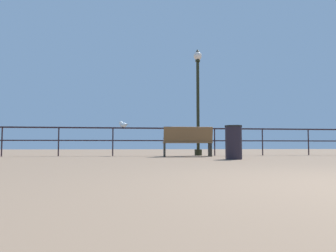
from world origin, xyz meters
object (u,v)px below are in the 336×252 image
(seagull_on_rail, at_px, (123,124))
(bench_near_left, at_px, (188,140))
(lamppost_center, at_px, (198,95))
(trash_bin, at_px, (234,142))

(seagull_on_rail, bearing_deg, bench_near_left, -22.96)
(lamppost_center, height_order, seagull_on_rail, lamppost_center)
(bench_near_left, height_order, trash_bin, bench_near_left)
(trash_bin, bearing_deg, seagull_on_rail, 133.09)
(trash_bin, bearing_deg, bench_near_left, 109.61)
(lamppost_center, distance_m, trash_bin, 3.82)
(lamppost_center, relative_size, trash_bin, 4.48)
(lamppost_center, xyz_separation_m, seagull_on_rail, (-2.74, -0.25, -1.14))
(lamppost_center, relative_size, seagull_on_rail, 10.12)
(bench_near_left, height_order, seagull_on_rail, seagull_on_rail)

